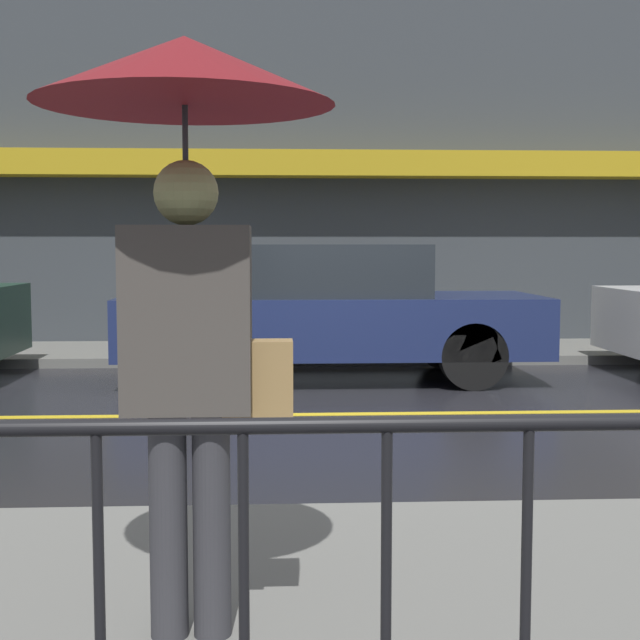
{
  "coord_description": "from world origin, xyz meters",
  "views": [
    {
      "loc": [
        -0.55,
        -7.67,
        1.47
      ],
      "look_at": [
        -0.23,
        -1.45,
        0.95
      ],
      "focal_mm": 50.0,
      "sensor_mm": 36.0,
      "label": 1
    }
  ],
  "objects": [
    {
      "name": "car_navy",
      "position": [
        0.03,
        2.04,
        0.76
      ],
      "size": [
        4.53,
        1.75,
        1.48
      ],
      "color": "#19234C",
      "rests_on": "ground_plane"
    },
    {
      "name": "pedestrian",
      "position": [
        -0.84,
        -4.64,
        1.72
      ],
      "size": [
        1.0,
        1.0,
        2.05
      ],
      "rotation": [
        0.0,
        0.0,
        3.14
      ],
      "color": "#333338",
      "rests_on": "sidewalk_near"
    },
    {
      "name": "railing_foreground",
      "position": [
        0.0,
        -5.8,
        0.73
      ],
      "size": [
        12.0,
        0.04,
        0.99
      ],
      "color": "black",
      "rests_on": "sidewalk_near"
    },
    {
      "name": "lane_marking",
      "position": [
        0.0,
        0.0,
        0.0
      ],
      "size": [
        25.2,
        0.12,
        0.01
      ],
      "color": "gold",
      "rests_on": "ground_plane"
    },
    {
      "name": "sidewalk_near",
      "position": [
        0.0,
        -4.56,
        0.06
      ],
      "size": [
        28.0,
        2.98,
        0.12
      ],
      "color": "slate",
      "rests_on": "ground_plane"
    },
    {
      "name": "building_storefront",
      "position": [
        0.0,
        5.2,
        2.57
      ],
      "size": [
        28.0,
        0.85,
        5.14
      ],
      "color": "#383D42",
      "rests_on": "ground_plane"
    },
    {
      "name": "ground_plane",
      "position": [
        0.0,
        0.0,
        0.0
      ],
      "size": [
        80.0,
        80.0,
        0.0
      ],
      "primitive_type": "plane",
      "color": "black"
    },
    {
      "name": "sidewalk_far",
      "position": [
        0.0,
        4.07,
        0.06
      ],
      "size": [
        28.0,
        2.01,
        0.12
      ],
      "color": "slate",
      "rests_on": "ground_plane"
    }
  ]
}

